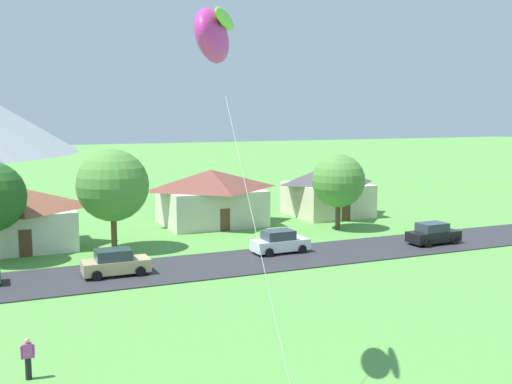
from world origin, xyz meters
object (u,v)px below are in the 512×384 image
house_leftmost (327,190)px  tree_right_of_center (338,181)px  house_right_center (22,217)px  parked_car_white_east_end (280,242)px  parked_car_tan_west_end (115,263)px  tree_center (113,185)px  kite_flyer_with_kite (214,40)px  house_left_center (211,196)px  parked_car_black_mid_east (433,234)px  watcher_person (28,358)px

house_leftmost → tree_right_of_center: tree_right_of_center is taller
house_right_center → house_leftmost: bearing=7.8°
parked_car_white_east_end → parked_car_tan_west_end: bearing=-172.8°
house_right_center → tree_center: tree_center is taller
parked_car_white_east_end → kite_flyer_with_kite: size_ratio=0.30×
house_leftmost → kite_flyer_with_kite: kite_flyer_with_kite is taller
parked_car_tan_west_end → house_left_center: bearing=52.2°
house_right_center → parked_car_tan_west_end: size_ratio=1.94×
house_left_center → tree_right_of_center: 11.92m
house_right_center → parked_car_tan_west_end: house_right_center is taller
parked_car_tan_west_end → parked_car_black_mid_east: 24.79m
house_leftmost → tree_center: size_ratio=1.04×
watcher_person → house_leftmost: bearing=44.0°
house_left_center → watcher_person: size_ratio=5.66×
house_right_center → watcher_person: 25.15m
house_left_center → tree_center: bearing=-144.2°
parked_car_black_mid_east → parked_car_white_east_end: same height
watcher_person → tree_center: bearing=71.4°
house_right_center → kite_flyer_with_kite: (5.63, -28.43, 10.48)m
tree_center → tree_right_of_center: size_ratio=1.14×
house_right_center → parked_car_white_east_end: house_right_center is taller
house_leftmost → tree_center: (-22.84, -7.56, 2.32)m
parked_car_black_mid_east → watcher_person: bearing=-156.3°
house_right_center → house_left_center: bearing=13.2°
house_left_center → parked_car_white_east_end: size_ratio=2.24×
tree_right_of_center → kite_flyer_with_kite: (-20.54, -25.36, 8.53)m
house_leftmost → house_left_center: (-12.48, -0.08, 0.02)m
house_left_center → house_right_center: 17.10m
tree_right_of_center → parked_car_tan_west_end: (-21.21, -8.08, -3.50)m
tree_center → tree_right_of_center: 19.90m
tree_right_of_center → watcher_person: (-27.15, -22.02, -3.49)m
parked_car_tan_west_end → kite_flyer_with_kite: (0.67, -17.28, 12.03)m
house_left_center → tree_right_of_center: tree_right_of_center is taller
tree_center → parked_car_white_east_end: (11.01, -6.02, -4.08)m
house_left_center → tree_center: (-10.36, -7.48, 2.29)m
parked_car_tan_west_end → watcher_person: (-5.94, -13.93, 0.01)m
tree_right_of_center → kite_flyer_with_kite: size_ratio=0.48×
house_leftmost → kite_flyer_with_kite: bearing=-125.9°
kite_flyer_with_kite → watcher_person: 14.11m
house_left_center → tree_center: tree_center is taller
house_leftmost → kite_flyer_with_kite: size_ratio=0.56×
tree_center → parked_car_white_east_end: size_ratio=1.81×
tree_center → parked_car_tan_west_end: tree_center is taller
house_left_center → parked_car_white_east_end: house_left_center is taller
tree_center → parked_car_tan_west_end: size_ratio=1.82×
kite_flyer_with_kite → house_left_center: bearing=71.2°
parked_car_black_mid_east → house_right_center: bearing=158.7°
house_right_center → watcher_person: size_ratio=4.86×
parked_car_white_east_end → kite_flyer_with_kite: bearing=-121.8°
house_left_center → tree_right_of_center: size_ratio=1.41×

